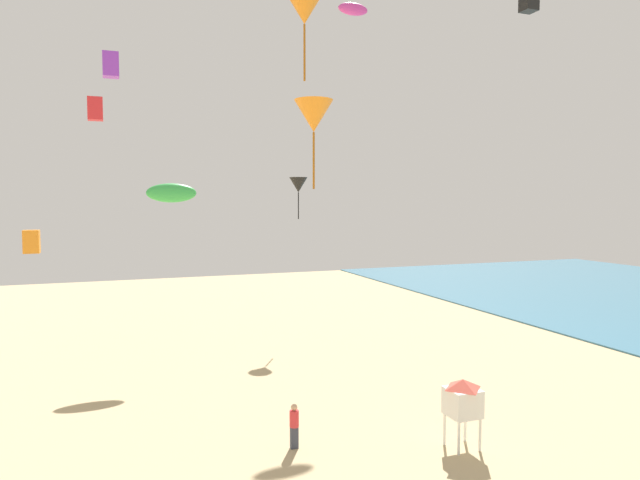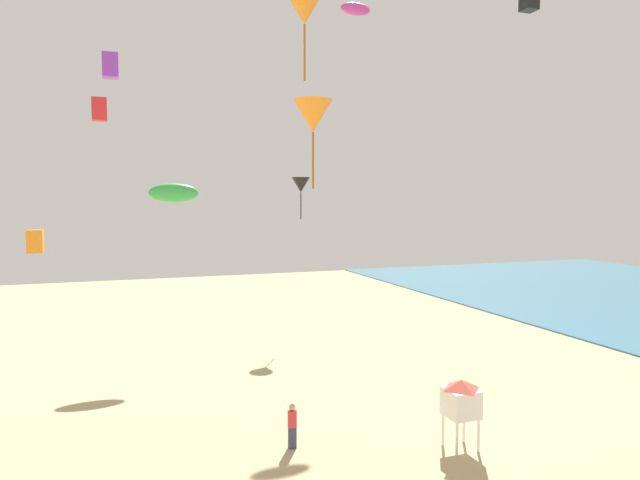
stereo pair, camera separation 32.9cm
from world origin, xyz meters
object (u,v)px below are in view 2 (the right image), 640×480
kite_orange_delta (304,9)px  kite_magenta_parafoil (355,9)px  kite_green_parafoil (174,193)px  kite_orange_box (35,241)px  kite_orange_delta_2 (313,116)px  kite_purple_box (110,66)px  kite_flyer (292,423)px  lifeguard_stand (461,399)px  kite_black_delta (301,185)px  kite_red_box (99,109)px

kite_orange_delta → kite_magenta_parafoil: (6.91, 10.21, 3.98)m
kite_green_parafoil → kite_orange_box: kite_green_parafoil is taller
kite_orange_delta_2 → kite_purple_box: (-7.73, 0.77, 1.58)m
kite_flyer → kite_purple_box: (-5.93, 3.62, 13.10)m
lifeguard_stand → kite_purple_box: 17.81m
kite_orange_delta → kite_orange_delta_2: 5.80m
kite_green_parafoil → kite_black_delta: bearing=19.5°
kite_red_box → kite_purple_box: bearing=-87.8°
kite_flyer → kite_orange_delta: (2.31, 5.44, 16.69)m
kite_orange_delta → kite_orange_box: 21.41m
kite_orange_box → kite_green_parafoil: bearing=-26.5°
kite_purple_box → lifeguard_stand: bearing=-26.3°
lifeguard_stand → kite_red_box: 35.67m
lifeguard_stand → kite_orange_box: size_ratio=1.84×
kite_red_box → kite_orange_delta: 24.44m
kite_purple_box → kite_magenta_parafoil: kite_magenta_parafoil is taller
lifeguard_stand → kite_orange_box: 26.74m
kite_green_parafoil → kite_flyer: bearing=-79.8°
kite_red_box → kite_black_delta: kite_red_box is taller
lifeguard_stand → kite_green_parafoil: 20.31m
kite_orange_delta → kite_orange_box: kite_orange_delta is taller
kite_red_box → kite_flyer: bearing=-76.2°
kite_flyer → kite_orange_box: 22.09m
kite_flyer → kite_orange_box: size_ratio=1.18×
kite_orange_delta → kite_purple_box: bearing=-167.6°
kite_black_delta → kite_magenta_parafoil: bearing=-35.5°
kite_orange_delta_2 → kite_orange_box: size_ratio=2.60×
kite_flyer → kite_green_parafoil: kite_green_parafoil is taller
kite_red_box → kite_black_delta: bearing=-38.1°
kite_orange_delta → kite_orange_delta_2: (-0.50, -2.59, -5.16)m
kite_flyer → kite_red_box: 32.62m
kite_green_parafoil → lifeguard_stand: bearing=-63.5°
kite_green_parafoil → kite_orange_box: size_ratio=2.05×
kite_red_box → kite_orange_delta_2: 26.89m
kite_black_delta → kite_orange_box: size_ratio=2.06×
kite_green_parafoil → kite_orange_delta_2: size_ratio=0.79×
kite_flyer → kite_magenta_parafoil: (9.22, 15.65, 20.67)m
kite_green_parafoil → kite_magenta_parafoil: (11.88, 0.93, 12.11)m
kite_purple_box → kite_magenta_parafoil: 20.77m
kite_flyer → kite_orange_delta_2: (1.80, 2.85, 11.52)m
kite_red_box → kite_magenta_parafoil: kite_magenta_parafoil is taller
kite_orange_delta_2 → kite_purple_box: 7.93m
kite_green_parafoil → kite_black_delta: kite_black_delta is taller
kite_orange_delta_2 → kite_magenta_parafoil: bearing=59.9°
lifeguard_stand → kite_purple_box: (-11.65, 5.75, 12.18)m
kite_magenta_parafoil → kite_orange_delta_2: bearing=-120.1°
kite_orange_delta_2 → kite_green_parafoil: bearing=110.6°
kite_purple_box → kite_orange_box: kite_purple_box is taller
kite_purple_box → kite_orange_box: (-4.55, 14.99, -7.44)m
kite_black_delta → kite_magenta_parafoil: 12.07m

